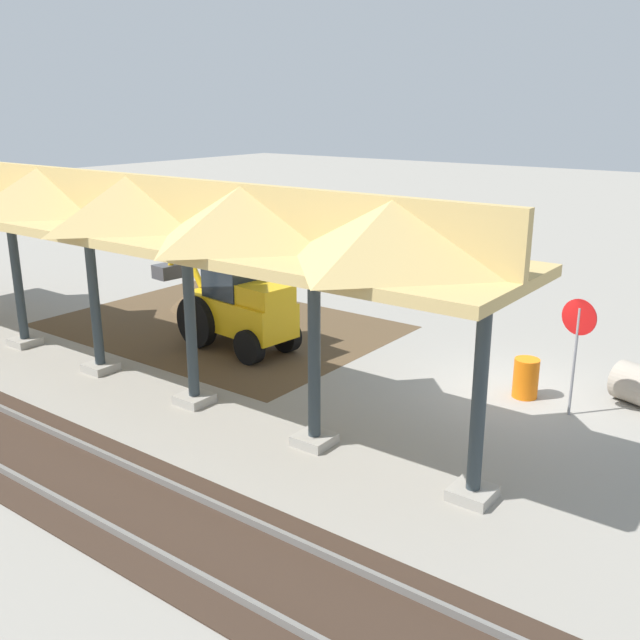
% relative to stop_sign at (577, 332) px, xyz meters
% --- Properties ---
extents(ground_plane, '(120.00, 120.00, 0.00)m').
position_rel_stop_sign_xyz_m(ground_plane, '(1.34, -0.50, -1.84)').
color(ground_plane, gray).
extents(dirt_work_zone, '(9.68, 7.00, 0.01)m').
position_rel_stop_sign_xyz_m(dirt_work_zone, '(10.37, -0.10, -1.83)').
color(dirt_work_zone, brown).
rests_on(dirt_work_zone, ground).
extents(platform_canopy, '(21.10, 3.20, 4.90)m').
position_rel_stop_sign_xyz_m(platform_canopy, '(10.12, 4.35, 2.33)').
color(platform_canopy, '#9E998E').
rests_on(platform_canopy, ground).
extents(rail_tracks, '(60.00, 2.58, 0.15)m').
position_rel_stop_sign_xyz_m(rail_tracks, '(1.34, 7.89, -1.81)').
color(rail_tracks, slate).
rests_on(rail_tracks, ground).
extents(stop_sign, '(0.75, 0.18, 2.54)m').
position_rel_stop_sign_xyz_m(stop_sign, '(0.00, 0.00, 0.00)').
color(stop_sign, gray).
rests_on(stop_sign, ground).
extents(backhoe, '(5.13, 2.01, 2.82)m').
position_rel_stop_sign_xyz_m(backhoe, '(8.67, 0.98, -0.56)').
color(backhoe, '#EAB214').
rests_on(backhoe, ground).
extents(dirt_mound, '(4.32, 4.32, 1.99)m').
position_rel_stop_sign_xyz_m(dirt_mound, '(12.21, -1.21, -1.84)').
color(dirt_mound, brown).
rests_on(dirt_mound, ground).
extents(traffic_barrel, '(0.56, 0.56, 0.90)m').
position_rel_stop_sign_xyz_m(traffic_barrel, '(1.12, -0.36, -1.39)').
color(traffic_barrel, orange).
rests_on(traffic_barrel, ground).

